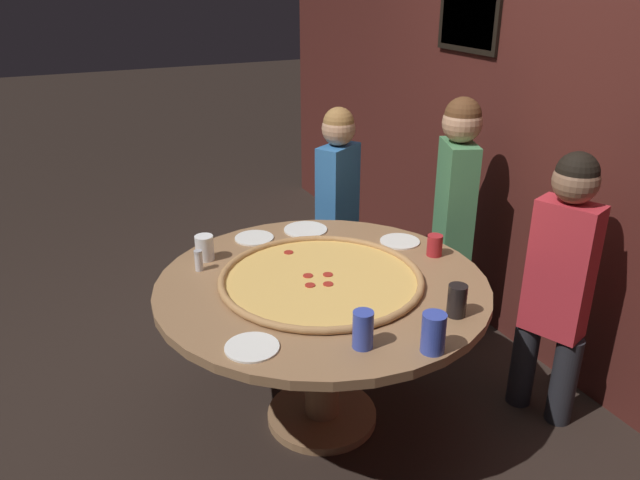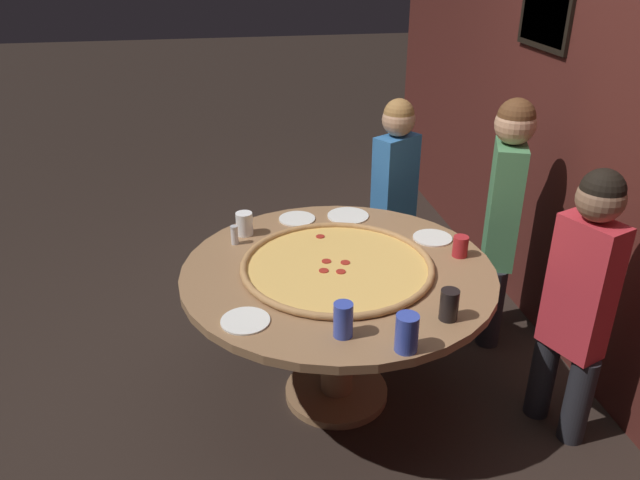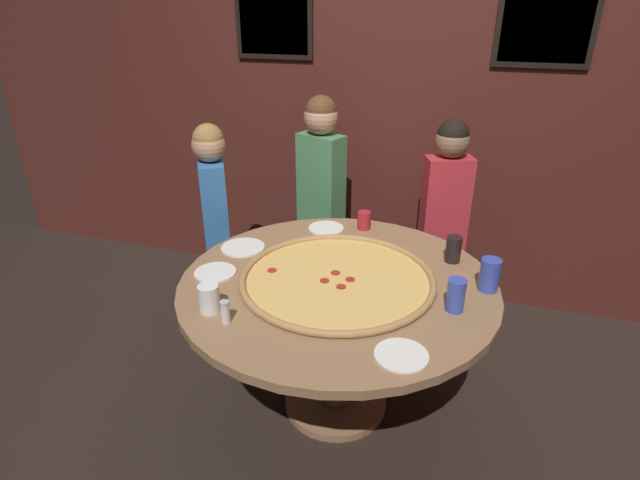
{
  "view_description": "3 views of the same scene",
  "coord_description": "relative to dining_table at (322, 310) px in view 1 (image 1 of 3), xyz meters",
  "views": [
    {
      "loc": [
        2.18,
        -1.03,
        1.98
      ],
      "look_at": [
        -0.1,
        0.03,
        0.89
      ],
      "focal_mm": 35.0,
      "sensor_mm": 36.0,
      "label": 1
    },
    {
      "loc": [
        2.45,
        -0.52,
        2.13
      ],
      "look_at": [
        -0.08,
        -0.07,
        0.85
      ],
      "focal_mm": 35.0,
      "sensor_mm": 36.0,
      "label": 2
    },
    {
      "loc": [
        0.52,
        -1.9,
        1.89
      ],
      "look_at": [
        -0.08,
        -0.02,
        0.94
      ],
      "focal_mm": 28.0,
      "sensor_mm": 36.0,
      "label": 3
    }
  ],
  "objects": [
    {
      "name": "diner_centre_back",
      "position": [
        -0.39,
        0.98,
        0.2
      ],
      "size": [
        0.37,
        0.25,
        1.39
      ],
      "rotation": [
        0.0,
        0.0,
        2.76
      ],
      "color": "#232328",
      "rests_on": "ground_plane"
    },
    {
      "name": "giant_pizza",
      "position": [
        0.0,
        -0.01,
        0.16
      ],
      "size": [
        0.89,
        0.89,
        0.03
      ],
      "color": "#EAB75B",
      "rests_on": "dining_table"
    },
    {
      "name": "dining_table",
      "position": [
        0.0,
        0.0,
        0.0
      ],
      "size": [
        1.45,
        1.45,
        0.74
      ],
      "color": "#936B47",
      "rests_on": "ground_plane"
    },
    {
      "name": "diner_far_right",
      "position": [
        0.39,
        0.98,
        0.14
      ],
      "size": [
        0.34,
        0.23,
        1.3
      ],
      "rotation": [
        0.0,
        0.0,
        -2.76
      ],
      "color": "#232328",
      "rests_on": "ground_plane"
    },
    {
      "name": "condiment_shaker",
      "position": [
        -0.33,
        -0.45,
        0.2
      ],
      "size": [
        0.04,
        0.04,
        0.1
      ],
      "color": "silver",
      "rests_on": "dining_table"
    },
    {
      "name": "drink_cup_beside_pizza",
      "position": [
        -0.43,
        -0.4,
        0.21
      ],
      "size": [
        0.09,
        0.09,
        0.12
      ],
      "primitive_type": "cylinder",
      "color": "white",
      "rests_on": "dining_table"
    },
    {
      "name": "white_plate_left_side",
      "position": [
        -0.22,
        0.53,
        0.15
      ],
      "size": [
        0.2,
        0.2,
        0.01
      ],
      "primitive_type": "cylinder",
      "color": "white",
      "rests_on": "dining_table"
    },
    {
      "name": "drink_cup_centre_back",
      "position": [
        0.52,
        -0.09,
        0.22
      ],
      "size": [
        0.08,
        0.08,
        0.14
      ],
      "primitive_type": "cylinder",
      "color": "#384CB7",
      "rests_on": "dining_table"
    },
    {
      "name": "white_plate_far_back",
      "position": [
        -0.56,
        -0.11,
        0.15
      ],
      "size": [
        0.19,
        0.19,
        0.01
      ],
      "primitive_type": "cylinder",
      "color": "white",
      "rests_on": "dining_table"
    },
    {
      "name": "white_plate_beside_cup",
      "position": [
        -0.56,
        0.17,
        0.15
      ],
      "size": [
        0.22,
        0.22,
        0.01
      ],
      "primitive_type": "cylinder",
      "color": "white",
      "rests_on": "dining_table"
    },
    {
      "name": "diner_side_left",
      "position": [
        -0.91,
        0.53,
        0.13
      ],
      "size": [
        0.26,
        0.33,
        1.28
      ],
      "rotation": [
        0.0,
        0.0,
        2.1
      ],
      "color": "#232328",
      "rests_on": "ground_plane"
    },
    {
      "name": "drink_cup_far_left",
      "position": [
        -0.02,
        0.59,
        0.2
      ],
      "size": [
        0.07,
        0.07,
        0.1
      ],
      "primitive_type": "cylinder",
      "color": "#B22328",
      "rests_on": "dining_table"
    },
    {
      "name": "white_plate_right_side",
      "position": [
        0.37,
        -0.45,
        0.15
      ],
      "size": [
        0.2,
        0.2,
        0.01
      ],
      "primitive_type": "cylinder",
      "color": "white",
      "rests_on": "dining_table"
    },
    {
      "name": "drink_cup_front_edge",
      "position": [
        0.65,
        0.12,
        0.22
      ],
      "size": [
        0.09,
        0.09,
        0.15
      ],
      "primitive_type": "cylinder",
      "color": "#384CB7",
      "rests_on": "dining_table"
    },
    {
      "name": "back_wall",
      "position": [
        0.0,
        1.32,
        0.71
      ],
      "size": [
        6.4,
        0.08,
        2.6
      ],
      "color": "#4C1E19",
      "rests_on": "ground_plane"
    },
    {
      "name": "ground_plane",
      "position": [
        0.0,
        0.0,
        -0.59
      ],
      "size": [
        24.0,
        24.0,
        0.0
      ],
      "primitive_type": "plane",
      "color": "black"
    },
    {
      "name": "drink_cup_near_left",
      "position": [
        0.48,
        0.35,
        0.21
      ],
      "size": [
        0.08,
        0.08,
        0.13
      ],
      "primitive_type": "cylinder",
      "color": "black",
      "rests_on": "dining_table"
    }
  ]
}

